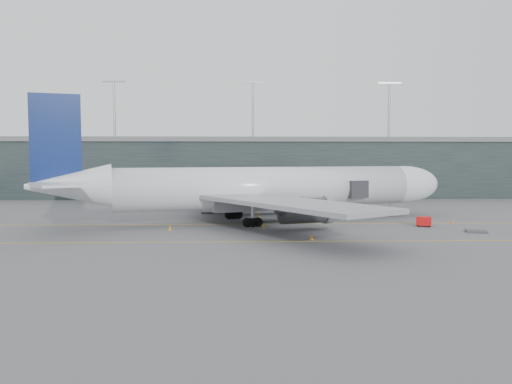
{
  "coord_description": "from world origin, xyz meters",
  "views": [
    {
      "loc": [
        1.55,
        -79.84,
        10.24
      ],
      "look_at": [
        4.06,
        -4.0,
        4.94
      ],
      "focal_mm": 35.0,
      "sensor_mm": 36.0,
      "label": 1
    }
  ],
  "objects": [
    {
      "name": "uld_a",
      "position": [
        -4.3,
        10.8,
        1.07
      ],
      "size": [
        2.29,
        1.86,
        2.03
      ],
      "rotation": [
        0.0,
        0.0,
        -0.03
      ],
      "color": "#3D3D43",
      "rests_on": "ground"
    },
    {
      "name": "cone_nose",
      "position": [
        34.46,
        -4.38,
        0.31
      ],
      "size": [
        0.39,
        0.39,
        0.62
      ],
      "primitive_type": "cone",
      "color": "orange",
      "rests_on": "ground"
    },
    {
      "name": "cone_wing_stbd",
      "position": [
        10.52,
        -18.75,
        0.35
      ],
      "size": [
        0.44,
        0.44,
        0.7
      ],
      "primitive_type": "cone",
      "color": "orange",
      "rests_on": "ground"
    },
    {
      "name": "gse_cart",
      "position": [
        28.77,
        -7.55,
        0.81
      ],
      "size": [
        2.5,
        2.07,
        1.46
      ],
      "rotation": [
        0.0,
        0.0,
        -0.39
      ],
      "color": "red",
      "rests_on": "ground"
    },
    {
      "name": "cone_tail",
      "position": [
        -8.23,
        -10.1,
        0.38
      ],
      "size": [
        0.47,
        0.47,
        0.75
      ],
      "primitive_type": "cone",
      "color": "orange",
      "rests_on": "ground"
    },
    {
      "name": "taxiline_lead_main",
      "position": [
        5.0,
        20.0,
        0.01
      ],
      "size": [
        0.25,
        60.0,
        0.02
      ],
      "primitive_type": "cube",
      "color": "#C39712",
      "rests_on": "ground"
    },
    {
      "name": "taxiline_b",
      "position": [
        0.0,
        -20.0,
        0.01
      ],
      "size": [
        160.0,
        0.25,
        0.02
      ],
      "primitive_type": "cube",
      "color": "#C39712",
      "rests_on": "ground"
    },
    {
      "name": "ground",
      "position": [
        0.0,
        0.0,
        0.0
      ],
      "size": [
        320.0,
        320.0,
        0.0
      ],
      "primitive_type": "plane",
      "color": "#525257",
      "rests_on": "ground"
    },
    {
      "name": "taxiline_a",
      "position": [
        0.0,
        -4.0,
        0.01
      ],
      "size": [
        160.0,
        0.25,
        0.02
      ],
      "primitive_type": "cube",
      "color": "#C39712",
      "rests_on": "ground"
    },
    {
      "name": "uld_b",
      "position": [
        -1.47,
        12.14,
        0.88
      ],
      "size": [
        2.09,
        1.79,
        1.68
      ],
      "rotation": [
        0.0,
        0.0,
        0.19
      ],
      "color": "#3D3D43",
      "rests_on": "ground"
    },
    {
      "name": "terminal",
      "position": [
        -0.0,
        58.0,
        7.62
      ],
      "size": [
        240.0,
        36.0,
        29.0
      ],
      "color": "black",
      "rests_on": "ground"
    },
    {
      "name": "main_aircraft",
      "position": [
        5.53,
        -1.16,
        5.32
      ],
      "size": [
        66.31,
        61.0,
        18.96
      ],
      "rotation": [
        0.0,
        0.0,
        0.29
      ],
      "color": "silver",
      "rests_on": "ground"
    },
    {
      "name": "uld_c",
      "position": [
        -0.62,
        10.06,
        0.84
      ],
      "size": [
        2.05,
        1.8,
        1.59
      ],
      "rotation": [
        0.0,
        0.0,
        0.25
      ],
      "color": "#3D3D43",
      "rests_on": "ground"
    },
    {
      "name": "cone_wing_port",
      "position": [
        9.06,
        12.39,
        0.34
      ],
      "size": [
        0.43,
        0.43,
        0.68
      ],
      "primitive_type": "cone",
      "color": "#FB5F0D",
      "rests_on": "ground"
    },
    {
      "name": "baggage_dolly",
      "position": [
        33.88,
        -13.36,
        0.16
      ],
      "size": [
        3.13,
        2.77,
        0.26
      ],
      "primitive_type": "cube",
      "rotation": [
        0.0,
        0.0,
        -0.28
      ],
      "color": "#3D3C41",
      "rests_on": "ground"
    },
    {
      "name": "jet_bridge",
      "position": [
        14.46,
        23.47,
        4.91
      ],
      "size": [
        17.94,
        43.46,
        6.56
      ],
      "rotation": [
        0.0,
        0.0,
        0.36
      ],
      "color": "#2C2C31",
      "rests_on": "ground"
    }
  ]
}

